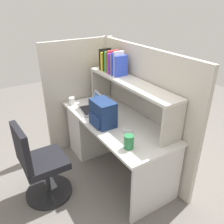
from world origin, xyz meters
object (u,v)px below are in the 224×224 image
paper_cup (72,101)px  office_chair (40,168)px  backpack (103,113)px  snack_canister (129,142)px  computer_mouse (127,131)px  laptop (93,107)px

paper_cup → office_chair: bearing=-46.0°
backpack → snack_canister: 0.53m
backpack → paper_cup: 0.71m
snack_canister → office_chair: size_ratio=0.15×
backpack → snack_canister: backpack is taller
paper_cup → snack_canister: bearing=2.8°
computer_mouse → paper_cup: size_ratio=1.05×
office_chair → computer_mouse: bearing=-114.3°
computer_mouse → paper_cup: paper_cup is taller
computer_mouse → snack_canister: snack_canister is taller
computer_mouse → office_chair: office_chair is taller
paper_cup → computer_mouse: bearing=12.5°
laptop → computer_mouse: laptop is taller
office_chair → snack_canister: bearing=-132.1°
backpack → paper_cup: size_ratio=3.04×
computer_mouse → office_chair: bearing=-87.9°
laptop → office_chair: bearing=-67.9°
office_chair → backpack: bearing=-97.7°
computer_mouse → office_chair: 1.02m
computer_mouse → snack_canister: size_ratio=0.74×
office_chair → paper_cup: bearing=-49.8°
laptop → paper_cup: laptop is taller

